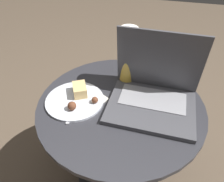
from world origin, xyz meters
name	(u,v)px	position (x,y,z in m)	size (l,w,h in m)	color
ground_plane	(118,172)	(0.00, 0.00, 0.00)	(6.00, 6.00, 0.00)	brown
table	(120,131)	(0.00, 0.00, 0.34)	(0.65, 0.65, 0.50)	black
napkin	(84,97)	(-0.15, 0.00, 0.51)	(0.21, 0.18, 0.00)	silver
laptop	(154,92)	(0.12, 0.04, 0.56)	(0.33, 0.26, 0.27)	#47474C
beer_glass	(128,57)	(-0.01, 0.14, 0.63)	(0.07, 0.07, 0.25)	gold
snack_plate	(76,98)	(-0.17, -0.03, 0.52)	(0.23, 0.23, 0.05)	silver
fork	(70,105)	(-0.19, -0.06, 0.51)	(0.07, 0.16, 0.00)	#B2B2B7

